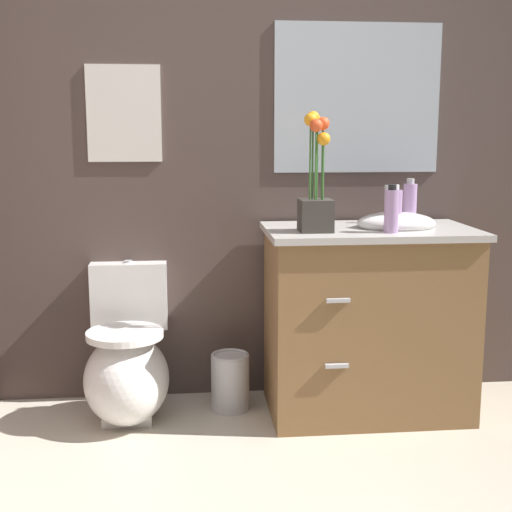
% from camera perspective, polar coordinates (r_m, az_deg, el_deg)
% --- Properties ---
extents(wall_back, '(3.93, 0.05, 2.50)m').
position_cam_1_polar(wall_back, '(3.44, 3.32, 9.29)').
color(wall_back, '#4C3D38').
rests_on(wall_back, ground_plane).
extents(toilet, '(0.38, 0.59, 0.69)m').
position_cam_1_polar(toilet, '(3.28, -10.38, -8.80)').
color(toilet, white).
rests_on(toilet, ground_plane).
extents(vanity_cabinet, '(0.94, 0.56, 1.05)m').
position_cam_1_polar(vanity_cabinet, '(3.29, 9.05, -5.02)').
color(vanity_cabinet, brown).
rests_on(vanity_cabinet, ground_plane).
extents(flower_vase, '(0.14, 0.14, 0.51)m').
position_cam_1_polar(flower_vase, '(3.05, 4.88, 5.36)').
color(flower_vase, '#38332D').
rests_on(flower_vase, vanity_cabinet).
extents(soap_bottle, '(0.06, 0.06, 0.21)m').
position_cam_1_polar(soap_bottle, '(3.36, 12.34, 4.19)').
color(soap_bottle, '#B28CBF').
rests_on(soap_bottle, vanity_cabinet).
extents(lotion_bottle, '(0.07, 0.07, 0.19)m').
position_cam_1_polar(lotion_bottle, '(3.21, 11.13, 3.81)').
color(lotion_bottle, '#B28CBF').
rests_on(lotion_bottle, vanity_cabinet).
extents(hand_wash_bottle, '(0.06, 0.06, 0.21)m').
position_cam_1_polar(hand_wash_bottle, '(3.07, 10.92, 3.64)').
color(hand_wash_bottle, '#B28CBF').
rests_on(hand_wash_bottle, vanity_cabinet).
extents(trash_bin, '(0.18, 0.18, 0.27)m').
position_cam_1_polar(trash_bin, '(3.36, -2.10, -10.10)').
color(trash_bin, '#B7B7BC').
rests_on(trash_bin, ground_plane).
extents(wall_poster, '(0.34, 0.01, 0.44)m').
position_cam_1_polar(wall_poster, '(3.38, -10.64, 11.26)').
color(wall_poster, silver).
extents(wall_mirror, '(0.80, 0.01, 0.70)m').
position_cam_1_polar(wall_mirror, '(3.47, 8.22, 12.52)').
color(wall_mirror, '#B2BCC6').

